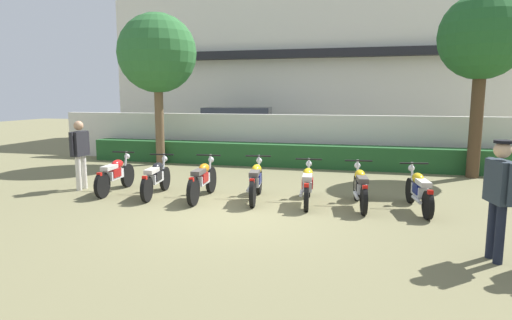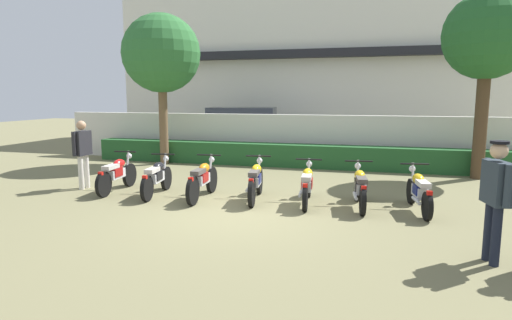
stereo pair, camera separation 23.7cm
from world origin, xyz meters
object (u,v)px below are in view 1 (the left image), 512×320
at_px(motorcycle_in_row_0, 115,174).
at_px(inspector_person, 80,149).
at_px(tree_near_inspector, 157,54).
at_px(tree_far_side, 482,39).
at_px(parked_car, 241,131).
at_px(motorcycle_in_row_5, 360,187).
at_px(officer_0, 499,190).
at_px(motorcycle_in_row_4, 308,184).
at_px(motorcycle_in_row_1, 156,178).
at_px(motorcycle_in_row_6, 419,190).
at_px(motorcycle_in_row_2, 202,179).
at_px(motorcycle_in_row_3, 256,181).

relative_size(motorcycle_in_row_0, inspector_person, 1.08).
bearing_deg(tree_near_inspector, motorcycle_in_row_0, -77.42).
height_order(tree_near_inspector, tree_far_side, tree_far_side).
height_order(parked_car, motorcycle_in_row_5, parked_car).
height_order(parked_car, officer_0, parked_car).
distance_m(motorcycle_in_row_0, motorcycle_in_row_4, 4.76).
distance_m(tree_near_inspector, motorcycle_in_row_0, 5.58).
xyz_separation_m(parked_car, motorcycle_in_row_1, (0.22, -7.98, -0.49)).
distance_m(motorcycle_in_row_6, inspector_person, 8.12).
height_order(tree_far_side, motorcycle_in_row_2, tree_far_side).
bearing_deg(motorcycle_in_row_5, motorcycle_in_row_0, 82.37).
height_order(inspector_person, officer_0, officer_0).
relative_size(motorcycle_in_row_0, motorcycle_in_row_4, 1.00).
bearing_deg(motorcycle_in_row_1, tree_far_side, -68.04).
bearing_deg(motorcycle_in_row_4, officer_0, -136.83).
bearing_deg(motorcycle_in_row_6, motorcycle_in_row_4, 80.72).
bearing_deg(motorcycle_in_row_1, motorcycle_in_row_0, 77.19).
distance_m(parked_car, tree_near_inspector, 4.88).
bearing_deg(motorcycle_in_row_1, officer_0, -118.25).
height_order(motorcycle_in_row_1, motorcycle_in_row_4, motorcycle_in_row_1).
bearing_deg(parked_car, inspector_person, -111.95).
relative_size(motorcycle_in_row_2, motorcycle_in_row_3, 1.02).
bearing_deg(inspector_person, parked_car, 75.93).
bearing_deg(motorcycle_in_row_2, parked_car, 6.80).
bearing_deg(inspector_person, motorcycle_in_row_4, -0.23).
height_order(motorcycle_in_row_0, motorcycle_in_row_3, motorcycle_in_row_3).
bearing_deg(motorcycle_in_row_6, motorcycle_in_row_5, 81.62).
distance_m(tree_far_side, motorcycle_in_row_0, 10.60).
relative_size(parked_car, tree_far_side, 0.90).
relative_size(tree_far_side, officer_0, 2.97).
bearing_deg(inspector_person, motorcycle_in_row_1, -4.73).
bearing_deg(motorcycle_in_row_1, inspector_person, 77.79).
bearing_deg(parked_car, officer_0, -64.60).
bearing_deg(tree_far_side, tree_near_inspector, 179.65).
bearing_deg(motorcycle_in_row_4, tree_near_inspector, 47.17).
xyz_separation_m(parked_car, motorcycle_in_row_2, (1.40, -7.99, -0.48)).
relative_size(motorcycle_in_row_2, motorcycle_in_row_6, 1.04).
relative_size(tree_far_side, motorcycle_in_row_2, 2.68).
height_order(tree_near_inspector, motorcycle_in_row_0, tree_near_inspector).
height_order(tree_far_side, motorcycle_in_row_0, tree_far_side).
bearing_deg(parked_car, motorcycle_in_row_4, -71.88).
height_order(motorcycle_in_row_2, motorcycle_in_row_5, motorcycle_in_row_2).
distance_m(tree_near_inspector, motorcycle_in_row_4, 7.93).
bearing_deg(motorcycle_in_row_4, parked_car, 20.26).
bearing_deg(motorcycle_in_row_5, inspector_person, 81.74).
bearing_deg(motorcycle_in_row_6, tree_near_inspector, 52.75).
bearing_deg(inspector_person, motorcycle_in_row_3, 0.04).
xyz_separation_m(motorcycle_in_row_1, motorcycle_in_row_4, (3.60, 0.16, -0.01)).
bearing_deg(motorcycle_in_row_1, motorcycle_in_row_6, -96.13).
bearing_deg(officer_0, motorcycle_in_row_4, -53.57).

